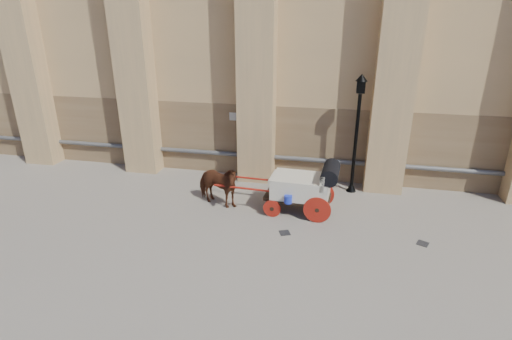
# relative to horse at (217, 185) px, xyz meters

# --- Properties ---
(ground) EXTENTS (90.00, 90.00, 0.00)m
(ground) POSITION_rel_horse_xyz_m (1.85, -0.91, -0.79)
(ground) COLOR #70665B
(ground) RESTS_ON ground
(horse) EXTENTS (2.05, 1.43, 1.58)m
(horse) POSITION_rel_horse_xyz_m (0.00, 0.00, 0.00)
(horse) COLOR #562C18
(horse) RESTS_ON ground
(carriage) EXTENTS (4.25, 1.53, 1.84)m
(carriage) POSITION_rel_horse_xyz_m (3.07, 0.13, 0.20)
(carriage) COLOR black
(carriage) RESTS_ON ground
(street_lamp) EXTENTS (0.42, 0.42, 4.47)m
(street_lamp) POSITION_rel_horse_xyz_m (4.68, 2.25, 1.60)
(street_lamp) COLOR black
(street_lamp) RESTS_ON ground
(drain_grate_near) EXTENTS (0.42, 0.42, 0.01)m
(drain_grate_near) POSITION_rel_horse_xyz_m (2.63, -1.43, -0.78)
(drain_grate_near) COLOR black
(drain_grate_near) RESTS_ON ground
(drain_grate_far) EXTENTS (0.42, 0.42, 0.01)m
(drain_grate_far) POSITION_rel_horse_xyz_m (6.76, -1.18, -0.78)
(drain_grate_far) COLOR black
(drain_grate_far) RESTS_ON ground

